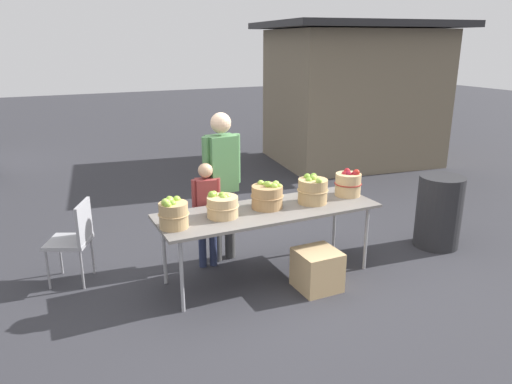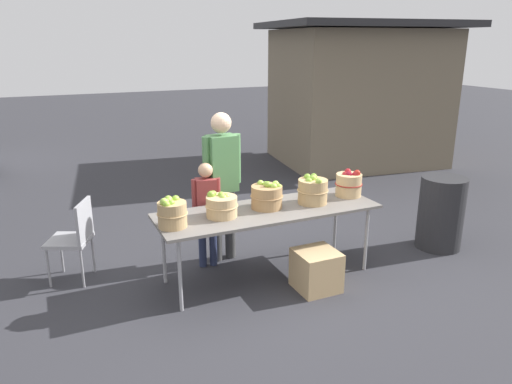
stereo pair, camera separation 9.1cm
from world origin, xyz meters
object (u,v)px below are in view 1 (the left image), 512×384
(trash_barrel, at_px, (439,212))
(produce_crate, at_px, (317,270))
(child_customer, at_px, (207,207))
(vendor_adult, at_px, (222,176))
(folding_chair, at_px, (75,236))
(apple_basket_red_0, at_px, (348,183))
(apple_basket_green_1, at_px, (222,206))
(apple_basket_green_2, at_px, (267,196))
(apple_basket_green_3, at_px, (313,190))
(apple_basket_green_0, at_px, (173,213))
(market_table, at_px, (269,213))

(trash_barrel, relative_size, produce_crate, 2.14)
(child_customer, distance_m, produce_crate, 1.34)
(vendor_adult, relative_size, folding_chair, 1.95)
(apple_basket_red_0, bearing_deg, vendor_adult, 156.41)
(apple_basket_green_1, bearing_deg, apple_basket_red_0, 1.37)
(apple_basket_green_2, distance_m, apple_basket_green_3, 0.51)
(apple_basket_green_0, bearing_deg, produce_crate, -15.88)
(market_table, distance_m, vendor_adult, 0.71)
(vendor_adult, bearing_deg, trash_barrel, 159.81)
(market_table, height_order, folding_chair, folding_chair)
(produce_crate, bearing_deg, trash_barrel, 8.73)
(folding_chair, bearing_deg, trash_barrel, 102.05)
(vendor_adult, bearing_deg, child_customer, 21.00)
(apple_basket_green_0, height_order, folding_chair, apple_basket_green_0)
(apple_basket_green_1, height_order, folding_chair, apple_basket_green_1)
(apple_basket_green_2, xyz_separation_m, child_customer, (-0.50, 0.45, -0.19))
(vendor_adult, distance_m, trash_barrel, 2.65)
(apple_basket_green_1, relative_size, folding_chair, 0.38)
(apple_basket_green_2, bearing_deg, child_customer, 138.27)
(apple_basket_green_3, distance_m, apple_basket_red_0, 0.50)
(apple_basket_green_0, xyz_separation_m, produce_crate, (1.34, -0.38, -0.68))
(market_table, relative_size, apple_basket_green_0, 7.78)
(child_customer, bearing_deg, apple_basket_green_1, 98.08)
(produce_crate, bearing_deg, folding_chair, 151.03)
(produce_crate, bearing_deg, vendor_adult, 119.34)
(apple_basket_green_2, xyz_separation_m, vendor_adult, (-0.28, 0.55, 0.11))
(apple_basket_green_0, bearing_deg, apple_basket_green_2, 6.75)
(apple_basket_green_1, distance_m, child_customer, 0.52)
(apple_basket_red_0, bearing_deg, apple_basket_green_0, -176.79)
(vendor_adult, distance_m, folding_chair, 1.64)
(apple_basket_green_1, relative_size, apple_basket_green_3, 0.98)
(apple_basket_green_2, height_order, trash_barrel, apple_basket_green_2)
(apple_basket_green_2, relative_size, apple_basket_green_3, 1.03)
(apple_basket_green_2, height_order, produce_crate, apple_basket_green_2)
(apple_basket_green_2, distance_m, produce_crate, 0.90)
(market_table, height_order, vendor_adult, vendor_adult)
(apple_basket_green_0, bearing_deg, vendor_adult, 41.97)
(folding_chair, bearing_deg, apple_basket_green_3, 96.86)
(apple_basket_green_3, bearing_deg, apple_basket_green_2, 173.01)
(apple_basket_green_3, bearing_deg, trash_barrel, -5.07)
(apple_basket_green_2, height_order, folding_chair, apple_basket_green_2)
(market_table, bearing_deg, apple_basket_red_0, 2.45)
(apple_basket_red_0, bearing_deg, apple_basket_green_2, 179.53)
(apple_basket_green_2, height_order, vendor_adult, vendor_adult)
(child_customer, bearing_deg, produce_crate, 139.93)
(apple_basket_green_0, height_order, produce_crate, apple_basket_green_0)
(apple_basket_green_1, xyz_separation_m, apple_basket_red_0, (1.51, 0.04, 0.03))
(apple_basket_green_0, xyz_separation_m, child_customer, (0.52, 0.57, -0.20))
(apple_basket_green_3, xyz_separation_m, child_customer, (-1.01, 0.51, -0.20))
(apple_basket_green_0, distance_m, trash_barrel, 3.26)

